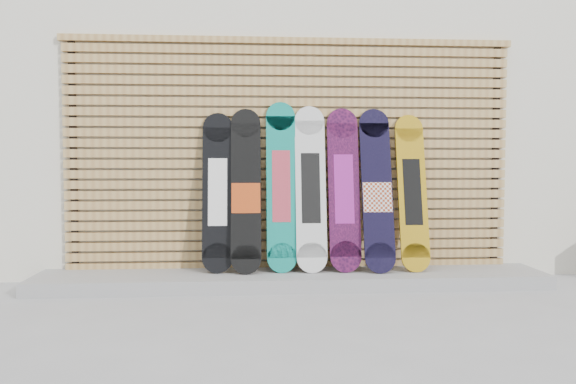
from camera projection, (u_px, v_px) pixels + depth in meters
name	position (u px, v px, depth m)	size (l,w,h in m)	color
ground	(318.00, 304.00, 4.44)	(80.00, 80.00, 0.00)	#949497
building	(323.00, 114.00, 7.87)	(12.00, 5.00, 3.60)	beige
concrete_step	(292.00, 279.00, 5.10)	(4.60, 0.70, 0.12)	gray
slat_wall	(290.00, 153.00, 5.33)	(4.26, 0.08, 2.29)	#A67D45
snowboard_0	(218.00, 192.00, 5.14)	(0.28, 0.29, 1.46)	black
snowboard_1	(246.00, 191.00, 5.12)	(0.28, 0.35, 1.50)	black
snowboard_2	(281.00, 186.00, 5.17)	(0.27, 0.30, 1.57)	#0D7E71
snowboard_3	(311.00, 188.00, 5.17)	(0.28, 0.33, 1.53)	silver
snowboard_4	(344.00, 189.00, 5.19)	(0.29, 0.33, 1.51)	black
snowboard_5	(377.00, 190.00, 5.18)	(0.28, 0.39, 1.51)	black
snowboard_6	(412.00, 192.00, 5.23)	(0.27, 0.35, 1.46)	#A88012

